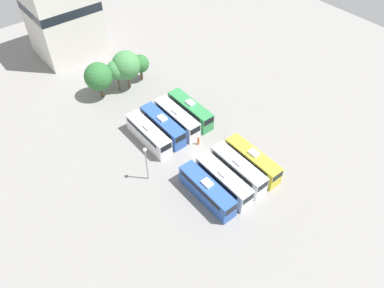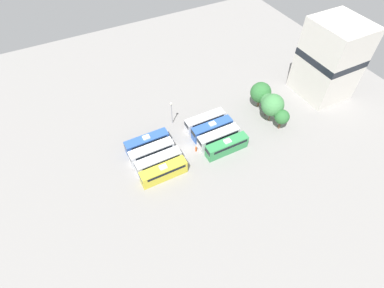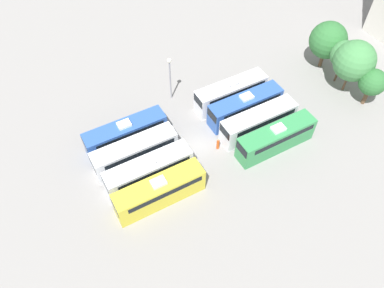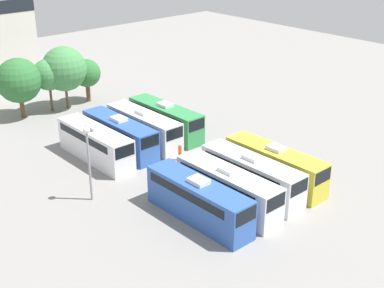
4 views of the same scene
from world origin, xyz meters
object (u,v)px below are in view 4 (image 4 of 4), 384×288
Objects in this scene: bus_4 at (95,143)px; bus_7 at (165,119)px; bus_3 at (275,165)px; bus_6 at (144,127)px; light_pole at (88,150)px; bus_1 at (228,187)px; tree_2 at (64,69)px; tree_1 at (49,75)px; tree_3 at (87,73)px; worker_person at (180,153)px; bus_0 at (198,199)px; bus_5 at (120,134)px; bus_2 at (251,174)px; tree_0 at (19,81)px.

bus_4 is 9.48m from bus_7.
bus_6 is at bearing 101.70° from bus_3.
light_pole reaches higher than bus_6.
tree_2 reaches higher than bus_1.
tree_2 is (2.00, -0.32, 0.43)m from tree_1.
tree_2 is at bearing -171.60° from tree_3.
bus_1 is at bearing -107.66° from worker_person.
tree_2 is at bearing 79.43° from bus_0.
bus_5 is (0.02, 15.74, 0.00)m from bus_1.
tree_0 is (-6.38, 31.51, 2.76)m from bus_2.
bus_1 is at bearing -111.69° from bus_7.
bus_0 is at bearing -61.27° from light_pole.
bus_1 is at bearing -91.07° from tree_1.
bus_4 is at bearing 121.57° from bus_3.
bus_5 is 1.55× the size of tree_1.
bus_2 is at bearing -88.73° from tree_2.
bus_1 is 1.00× the size of bus_6.
worker_person is at bearing 91.12° from bus_2.
worker_person is 0.24× the size of tree_0.
tree_1 reaches higher than bus_5.
tree_1 reaches higher than bus_4.
bus_5 is 17.06m from tree_3.
bus_4 is at bearing 112.74° from bus_2.
bus_7 is (6.34, 0.24, 0.00)m from bus_5.
bus_2 is at bearing 1.14° from bus_0.
bus_5 is 6.34m from bus_7.
light_pole is at bearing 148.90° from bus_3.
bus_1 is 1.00× the size of bus_3.
bus_3 and bus_6 have the same top height.
tree_0 is at bearing 172.83° from tree_2.
bus_0 and bus_1 have the same top height.
tree_1 reaches higher than bus_7.
tree_3 is at bearing 79.22° from bus_1.
bus_1 reaches higher than worker_person.
tree_0 reaches higher than bus_6.
tree_3 is at bearing 84.99° from bus_2.
bus_5 is 1.00× the size of bus_6.
bus_2 is (6.45, 0.13, 0.00)m from bus_0.
tree_3 is (9.20, 31.43, 1.94)m from bus_0.
tree_2 is (-0.68, 30.80, 3.28)m from bus_2.
tree_1 reaches higher than worker_person.
tree_2 is at bearing 80.49° from bus_5.
bus_4 is (-6.38, 15.22, 0.00)m from bus_2.
bus_1 is 31.36m from tree_2.
worker_person is at bearing 72.34° from bus_1.
bus_0 is at bearing -90.27° from bus_4.
bus_0 is 10.20m from light_pole.
light_pole is 0.86× the size of tree_2.
tree_0 reaches higher than worker_person.
tree_2 is (5.70, -0.72, 0.52)m from tree_0.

